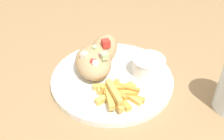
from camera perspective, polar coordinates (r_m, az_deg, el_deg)
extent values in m
cube|color=#9E7A51|center=(0.62, 1.13, -4.89)|extent=(1.38, 1.38, 0.04)
cylinder|color=#9E7A51|center=(1.55, 8.30, 6.72)|extent=(0.06, 0.06, 0.70)
cylinder|color=white|center=(0.62, 0.00, -1.97)|extent=(0.29, 0.29, 0.01)
torus|color=white|center=(0.61, 0.00, -1.33)|extent=(0.28, 0.28, 0.01)
ellipsoid|color=tan|center=(0.62, -4.12, 1.76)|extent=(0.14, 0.12, 0.05)
cube|color=#B7D693|center=(0.58, -1.71, 3.09)|extent=(0.02, 0.02, 0.01)
cube|color=red|center=(0.58, -4.18, 1.76)|extent=(0.02, 0.02, 0.01)
cube|color=#A34C84|center=(0.59, -2.17, 3.04)|extent=(0.02, 0.02, 0.01)
cube|color=white|center=(0.57, -3.55, 1.32)|extent=(0.02, 0.02, 0.01)
cube|color=silver|center=(0.59, -6.05, 3.23)|extent=(0.02, 0.02, 0.01)
ellipsoid|color=tan|center=(0.65, -1.82, 4.40)|extent=(0.13, 0.13, 0.06)
cube|color=#A34C84|center=(0.62, -1.36, 5.51)|extent=(0.02, 0.02, 0.01)
cube|color=silver|center=(0.62, -1.43, 5.61)|extent=(0.01, 0.01, 0.01)
cube|color=red|center=(0.62, -1.35, 5.81)|extent=(0.02, 0.02, 0.02)
cube|color=#B7D693|center=(0.62, -3.68, 4.69)|extent=(0.01, 0.01, 0.01)
cube|color=#E5B251|center=(0.56, 3.30, -5.50)|extent=(0.07, 0.03, 0.01)
cube|color=#E5B251|center=(0.58, -1.42, -3.67)|extent=(0.04, 0.05, 0.01)
cube|color=#E5B251|center=(0.55, -1.01, -5.95)|extent=(0.02, 0.06, 0.01)
cube|color=gold|center=(0.57, 1.34, -4.24)|extent=(0.01, 0.07, 0.01)
cube|color=gold|center=(0.56, 2.92, -5.70)|extent=(0.07, 0.06, 0.01)
cube|color=#E5B251|center=(0.57, 1.10, -4.58)|extent=(0.04, 0.07, 0.01)
cube|color=#E5B251|center=(0.56, 0.62, -4.90)|extent=(0.06, 0.07, 0.01)
cube|color=gold|center=(0.55, 2.10, -6.81)|extent=(0.06, 0.01, 0.01)
cube|color=gold|center=(0.57, 1.68, -4.80)|extent=(0.08, 0.04, 0.01)
cube|color=#E5B251|center=(0.54, -0.58, -5.80)|extent=(0.07, 0.04, 0.01)
cube|color=gold|center=(0.56, 1.47, -3.89)|extent=(0.05, 0.07, 0.01)
cube|color=#E5B251|center=(0.54, 0.40, -6.21)|extent=(0.07, 0.02, 0.01)
cube|color=gold|center=(0.55, 0.83, -4.75)|extent=(0.06, 0.02, 0.01)
cube|color=#E5B251|center=(0.53, 0.44, -4.70)|extent=(0.07, 0.02, 0.01)
cube|color=gold|center=(0.56, 2.47, -3.66)|extent=(0.06, 0.05, 0.01)
cube|color=gold|center=(0.55, 1.96, -5.08)|extent=(0.05, 0.07, 0.01)
cylinder|color=white|center=(0.62, 7.88, 0.89)|extent=(0.08, 0.08, 0.04)
cylinder|color=beige|center=(0.61, 8.01, 2.14)|extent=(0.06, 0.06, 0.01)
torus|color=white|center=(0.61, 8.04, 2.37)|extent=(0.08, 0.08, 0.00)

